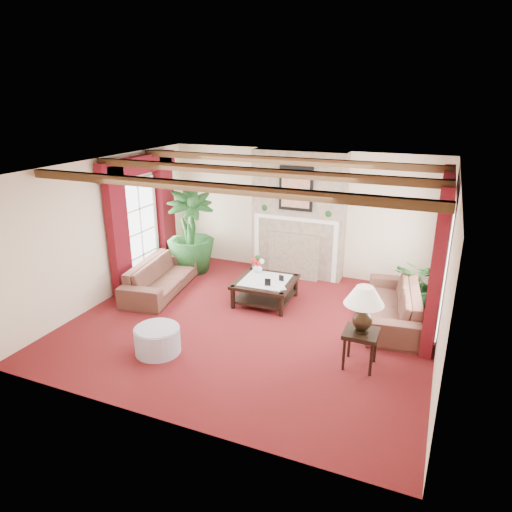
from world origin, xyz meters
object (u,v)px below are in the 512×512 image
at_px(sofa_left, 161,271).
at_px(ottoman, 158,340).
at_px(sofa_right, 393,298).
at_px(potted_palm, 191,249).
at_px(side_table, 360,349).
at_px(coffee_table, 265,291).

bearing_deg(sofa_left, ottoman, -156.71).
relative_size(sofa_right, potted_palm, 1.08).
bearing_deg(side_table, coffee_table, 143.76).
xyz_separation_m(side_table, ottoman, (-2.94, -0.81, -0.08)).
relative_size(potted_palm, ottoman, 2.96).
relative_size(sofa_left, coffee_table, 2.04).
bearing_deg(potted_palm, sofa_left, -90.00).
relative_size(sofa_left, potted_palm, 1.06).
height_order(coffee_table, side_table, side_table).
relative_size(side_table, ottoman, 0.81).
relative_size(sofa_right, ottoman, 3.20).
relative_size(sofa_left, side_table, 3.89).
bearing_deg(sofa_left, side_table, -114.86).
bearing_deg(sofa_left, coffee_table, -90.45).
height_order(sofa_left, side_table, sofa_left).
height_order(sofa_left, potted_palm, potted_palm).
distance_m(sofa_left, potted_palm, 1.21).
distance_m(sofa_right, coffee_table, 2.36).
distance_m(sofa_right, ottoman, 4.05).
relative_size(coffee_table, side_table, 1.91).
bearing_deg(side_table, sofa_right, 80.93).
height_order(potted_palm, side_table, potted_palm).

